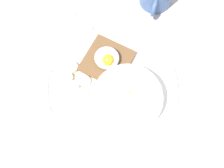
# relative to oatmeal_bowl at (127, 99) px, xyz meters

# --- Properties ---
(ground_plane) EXTENTS (1.20, 1.20, 0.02)m
(ground_plane) POSITION_rel_oatmeal_bowl_xyz_m (0.05, -0.02, -0.05)
(ground_plane) COLOR beige
(ground_plane) RESTS_ON ground
(plate) EXTENTS (0.30, 0.30, 0.02)m
(plate) POSITION_rel_oatmeal_bowl_xyz_m (0.05, -0.02, -0.03)
(plate) COLOR white
(plate) RESTS_ON ground_plane
(oatmeal_bowl) EXTENTS (0.15, 0.15, 0.06)m
(oatmeal_bowl) POSITION_rel_oatmeal_bowl_xyz_m (0.00, 0.00, 0.00)
(oatmeal_bowl) COLOR white
(oatmeal_bowl) RESTS_ON plate
(toast_slice) EXTENTS (0.11, 0.11, 0.01)m
(toast_slice) POSITION_rel_oatmeal_bowl_xyz_m (0.08, -0.07, -0.02)
(toast_slice) COLOR brown
(toast_slice) RESTS_ON plate
(poached_egg) EXTENTS (0.07, 0.07, 0.04)m
(poached_egg) POSITION_rel_oatmeal_bowl_xyz_m (0.08, -0.07, -0.00)
(poached_egg) COLOR white
(poached_egg) RESTS_ON toast_slice
(banana_slice_front) EXTENTS (0.04, 0.04, 0.01)m
(banana_slice_front) POSITION_rel_oatmeal_bowl_xyz_m (0.12, 0.02, -0.02)
(banana_slice_front) COLOR #EFE4C2
(banana_slice_front) RESTS_ON plate
(banana_slice_left) EXTENTS (0.04, 0.04, 0.02)m
(banana_slice_left) POSITION_rel_oatmeal_bowl_xyz_m (0.15, -0.02, -0.02)
(banana_slice_left) COLOR beige
(banana_slice_left) RESTS_ON plate
(banana_slice_back) EXTENTS (0.04, 0.04, 0.01)m
(banana_slice_back) POSITION_rel_oatmeal_bowl_xyz_m (0.11, -0.00, -0.02)
(banana_slice_back) COLOR #F4E8B0
(banana_slice_back) RESTS_ON plate
(banana_slice_right) EXTENTS (0.04, 0.04, 0.02)m
(banana_slice_right) POSITION_rel_oatmeal_bowl_xyz_m (0.10, 0.03, -0.02)
(banana_slice_right) COLOR #F6E8B7
(banana_slice_right) RESTS_ON plate
(banana_slice_inner) EXTENTS (0.04, 0.04, 0.02)m
(banana_slice_inner) POSITION_rel_oatmeal_bowl_xyz_m (0.15, 0.01, -0.02)
(banana_slice_inner) COLOR #EEE7BE
(banana_slice_inner) RESTS_ON plate
(spoon) EXTENTS (0.11, 0.06, 0.01)m
(spoon) POSITION_rel_oatmeal_bowl_xyz_m (0.19, -0.15, -0.03)
(spoon) COLOR silver
(spoon) RESTS_ON ground_plane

